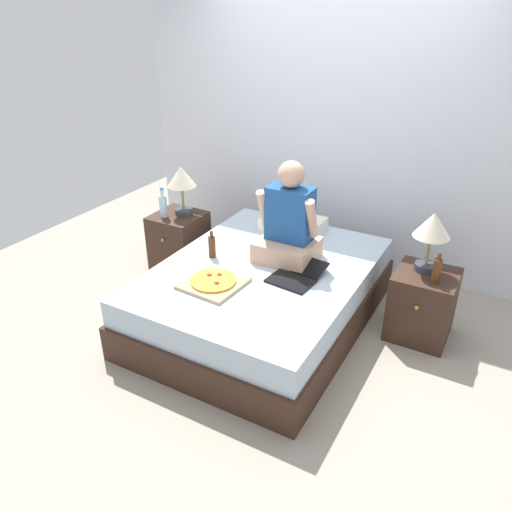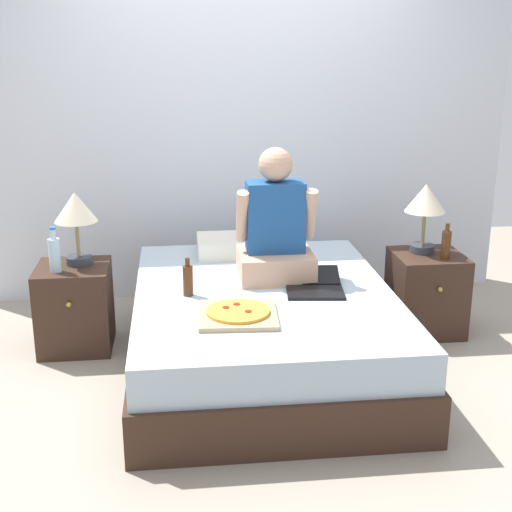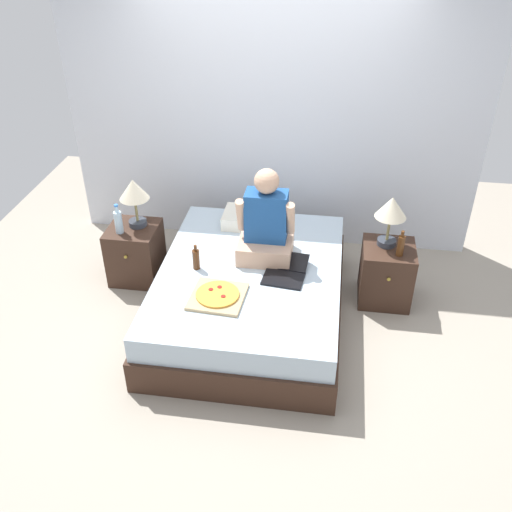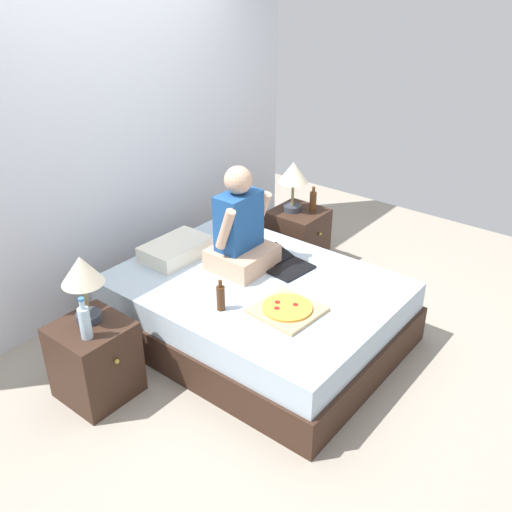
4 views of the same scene
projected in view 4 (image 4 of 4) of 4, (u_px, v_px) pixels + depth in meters
ground_plane at (256, 336)px, 4.31m from camera, size 5.90×5.90×0.00m
wall_back at (121, 142)px, 4.46m from camera, size 3.90×0.12×2.50m
bed at (256, 310)px, 4.19m from camera, size 1.50×1.99×0.48m
nightstand_left at (95, 360)px, 3.63m from camera, size 0.44×0.47×0.53m
lamp_on_left_nightstand at (82, 275)px, 3.41m from camera, size 0.26×0.26×0.45m
water_bottle at (85, 322)px, 3.35m from camera, size 0.07×0.07×0.28m
nightstand_right at (298, 237)px, 5.19m from camera, size 0.44×0.47×0.53m
lamp_on_right_nightstand at (293, 176)px, 4.92m from camera, size 0.26×0.26×0.45m
beer_bottle at (313, 201)px, 5.01m from camera, size 0.06×0.06×0.23m
pillow at (176, 249)px, 4.38m from camera, size 0.52×0.34×0.12m
person_seated at (240, 232)px, 4.13m from camera, size 0.47×0.40×0.78m
laptop at (284, 265)px, 4.25m from camera, size 0.36×0.45×0.07m
pizza_box at (287, 309)px, 3.72m from camera, size 0.43×0.43×0.05m
beer_bottle_on_bed at (221, 297)px, 3.71m from camera, size 0.06×0.06×0.22m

